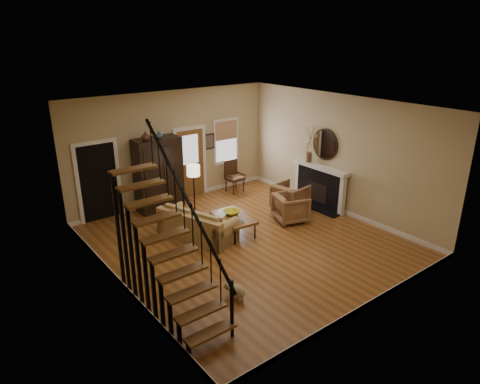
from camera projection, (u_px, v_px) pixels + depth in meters
room at (192, 169)px, 11.06m from camera, size 7.00×7.33×3.30m
staircase at (168, 230)px, 7.41m from camera, size 0.94×2.80×3.20m
fireplace at (320, 182)px, 12.42m from camera, size 0.33×1.95×2.30m
armoire at (158, 174)px, 12.09m from camera, size 1.30×0.60×2.10m
vase_a at (145, 136)px, 11.41m from camera, size 0.24×0.24×0.25m
vase_b at (159, 135)px, 11.64m from camera, size 0.20×0.20×0.21m
sofa at (197, 224)px, 10.58m from camera, size 1.42×2.12×0.73m
coffee_table at (234, 225)px, 10.84m from camera, size 0.83×1.29×0.47m
bowl at (232, 212)px, 10.87m from camera, size 0.42×0.42×0.10m
books at (237, 221)px, 10.45m from camera, size 0.23×0.31×0.06m
armchair_left at (291, 208)px, 11.53m from camera, size 1.05×1.03×0.76m
armchair_right at (290, 197)px, 12.23m from camera, size 0.96×0.94×0.79m
floor_lamp at (194, 192)px, 11.56m from camera, size 0.46×0.46×1.53m
side_chair at (235, 177)px, 13.59m from camera, size 0.54×0.54×1.02m
dog at (237, 292)px, 8.20m from camera, size 0.37×0.47×0.30m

